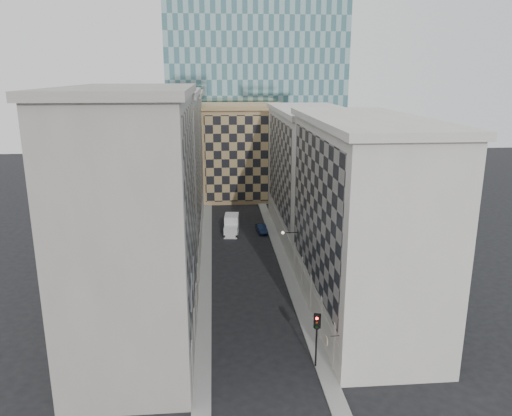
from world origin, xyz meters
TOP-DOWN VIEW (x-y plane):
  - ground at (0.00, 0.00)m, footprint 260.00×260.00m
  - sidewalk_west at (-5.25, 30.00)m, footprint 1.50×100.00m
  - sidewalk_east at (5.25, 30.00)m, footprint 1.50×100.00m
  - bldg_left_a at (-10.88, 11.00)m, footprint 10.80×22.80m
  - bldg_left_b at (-10.88, 33.00)m, footprint 10.80×22.80m
  - bldg_left_c at (-10.88, 55.00)m, footprint 10.80×22.80m
  - bldg_right_a at (10.88, 15.00)m, footprint 10.80×26.80m
  - bldg_right_b at (10.89, 42.00)m, footprint 10.80×28.80m
  - tan_block at (2.00, 67.90)m, footprint 16.80×14.80m
  - church_tower at (0.00, 82.00)m, footprint 7.20×7.20m
  - flagpoles_left at (-5.90, 6.00)m, footprint 0.10×6.33m
  - bracket_lamp at (4.38, 24.00)m, footprint 1.98×0.36m
  - traffic_light at (4.55, 5.09)m, footprint 0.60×0.59m
  - box_truck at (-1.33, 43.26)m, footprint 2.65×5.46m
  - dark_car at (3.47, 43.17)m, footprint 1.77×4.12m
  - shop_sign at (4.97, 3.00)m, footprint 1.11×0.64m

SIDE VIEW (x-z plane):
  - ground at x=0.00m, z-range 0.00..0.00m
  - sidewalk_west at x=-5.25m, z-range 0.00..0.15m
  - sidewalk_east at x=5.25m, z-range 0.00..0.15m
  - dark_car at x=3.47m, z-range 0.00..1.32m
  - box_truck at x=-1.33m, z-range -0.19..2.71m
  - traffic_light at x=4.55m, z-range 1.21..6.13m
  - shop_sign at x=4.97m, z-range 3.48..4.20m
  - bracket_lamp at x=4.38m, z-range 6.02..6.38m
  - flagpoles_left at x=-5.90m, z-range 6.83..9.17m
  - tan_block at x=2.00m, z-range 0.04..18.84m
  - bldg_right_b at x=10.89m, z-range 0.00..19.70m
  - bldg_right_a at x=10.88m, z-range -0.03..20.67m
  - bldg_left_c at x=-10.88m, z-range -0.02..21.68m
  - bldg_left_b at x=-10.88m, z-range -0.03..22.67m
  - bldg_left_a at x=-10.88m, z-range -0.03..23.67m
  - church_tower at x=0.00m, z-range 1.20..52.70m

